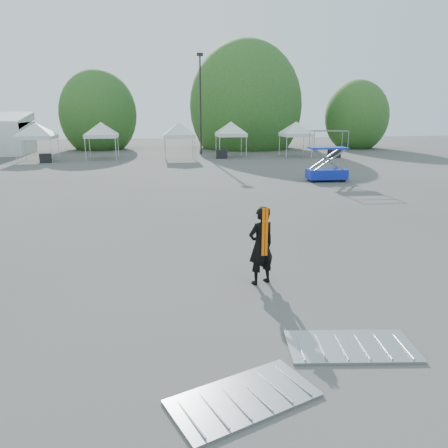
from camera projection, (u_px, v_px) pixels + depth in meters
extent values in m
plane|color=#474442|center=(207.00, 250.00, 13.86)|extent=(120.00, 120.00, 0.00)
cylinder|color=black|center=(201.00, 106.00, 43.73)|extent=(0.16, 0.16, 9.50)
cube|color=black|center=(200.00, 54.00, 42.50)|extent=(0.60, 0.25, 0.30)
cylinder|color=#382314|center=(100.00, 139.00, 50.70)|extent=(0.36, 0.36, 2.27)
ellipsoid|color=#2A541C|center=(98.00, 114.00, 50.00)|extent=(4.16, 4.16, 4.78)
cylinder|color=#382314|center=(245.00, 136.00, 52.14)|extent=(0.36, 0.36, 2.80)
ellipsoid|color=#2A541C|center=(245.00, 106.00, 51.27)|extent=(5.12, 5.12, 5.89)
cylinder|color=#382314|center=(355.00, 139.00, 52.19)|extent=(0.36, 0.36, 2.10)
ellipsoid|color=#2A541C|center=(357.00, 117.00, 51.54)|extent=(3.84, 3.84, 4.42)
cylinder|color=silver|center=(16.00, 151.00, 36.84)|extent=(0.06, 0.06, 2.00)
cylinder|color=silver|center=(51.00, 151.00, 37.26)|extent=(0.06, 0.06, 2.00)
cylinder|color=silver|center=(25.00, 148.00, 39.59)|extent=(0.06, 0.06, 2.00)
cylinder|color=silver|center=(58.00, 148.00, 40.01)|extent=(0.06, 0.06, 2.00)
cube|color=white|center=(37.00, 137.00, 38.15)|extent=(3.07, 3.07, 0.30)
pyramid|color=white|center=(35.00, 123.00, 37.84)|extent=(4.35, 4.35, 1.10)
cylinder|color=silver|center=(85.00, 149.00, 38.72)|extent=(0.06, 0.06, 2.00)
cylinder|color=silver|center=(116.00, 149.00, 39.11)|extent=(0.06, 0.06, 2.00)
cylinder|color=silver|center=(90.00, 147.00, 41.25)|extent=(0.06, 0.06, 2.00)
cylinder|color=silver|center=(118.00, 147.00, 41.63)|extent=(0.06, 0.06, 2.00)
cube|color=white|center=(102.00, 136.00, 39.91)|extent=(2.84, 2.84, 0.30)
pyramid|color=white|center=(101.00, 122.00, 39.59)|extent=(4.01, 4.01, 1.10)
cylinder|color=silver|center=(165.00, 150.00, 38.32)|extent=(0.06, 0.06, 2.00)
cylinder|color=silver|center=(195.00, 149.00, 38.70)|extent=(0.06, 0.06, 2.00)
cylinder|color=silver|center=(165.00, 147.00, 40.82)|extent=(0.06, 0.06, 2.00)
cylinder|color=silver|center=(193.00, 147.00, 41.19)|extent=(0.06, 0.06, 2.00)
cube|color=white|center=(179.00, 136.00, 39.49)|extent=(2.80, 2.80, 0.30)
pyramid|color=white|center=(179.00, 122.00, 39.17)|extent=(3.96, 3.96, 1.10)
cylinder|color=silver|center=(220.00, 148.00, 40.65)|extent=(0.06, 0.06, 2.00)
cylinder|color=silver|center=(246.00, 147.00, 41.02)|extent=(0.06, 0.06, 2.00)
cylinder|color=silver|center=(216.00, 145.00, 43.08)|extent=(0.06, 0.06, 2.00)
cylinder|color=silver|center=(241.00, 145.00, 43.45)|extent=(0.06, 0.06, 2.00)
cube|color=white|center=(231.00, 135.00, 41.78)|extent=(2.74, 2.74, 0.30)
pyramid|color=white|center=(231.00, 122.00, 41.47)|extent=(3.88, 3.88, 1.10)
cylinder|color=silver|center=(286.00, 147.00, 40.74)|extent=(0.06, 0.06, 2.00)
cylinder|color=silver|center=(312.00, 147.00, 41.10)|extent=(0.06, 0.06, 2.00)
cylinder|color=silver|center=(279.00, 145.00, 43.12)|extent=(0.06, 0.06, 2.00)
cylinder|color=silver|center=(303.00, 145.00, 43.48)|extent=(0.06, 0.06, 2.00)
cube|color=white|center=(296.00, 135.00, 41.84)|extent=(2.68, 2.68, 0.30)
pyramid|color=white|center=(296.00, 122.00, 41.52)|extent=(3.79, 3.79, 1.10)
imported|color=black|center=(261.00, 246.00, 10.97)|extent=(0.87, 0.73, 2.02)
cube|color=#FF6305|center=(263.00, 232.00, 10.67)|extent=(0.16, 0.03, 1.21)
cube|color=#0C1EA6|center=(327.00, 174.00, 27.46)|extent=(2.48, 1.33, 0.61)
cube|color=#0C1EA6|center=(328.00, 148.00, 27.05)|extent=(2.38, 1.27, 0.10)
cylinder|color=black|center=(315.00, 180.00, 26.95)|extent=(0.37, 0.17, 0.36)
cylinder|color=black|center=(343.00, 179.00, 27.13)|extent=(0.37, 0.17, 0.36)
cylinder|color=black|center=(310.00, 177.00, 27.92)|extent=(0.37, 0.17, 0.36)
cylinder|color=black|center=(337.00, 177.00, 28.10)|extent=(0.37, 0.17, 0.36)
cube|color=#A0A2A8|center=(243.00, 398.00, 6.67)|extent=(2.50, 1.87, 0.05)
cube|color=#A0A2A8|center=(351.00, 346.00, 8.14)|extent=(2.47, 1.47, 0.05)
cube|color=black|center=(46.00, 158.00, 37.36)|extent=(1.08, 0.90, 0.76)
cube|color=black|center=(222.00, 154.00, 40.71)|extent=(1.16, 0.98, 0.79)
cube|color=black|center=(334.00, 154.00, 41.31)|extent=(1.14, 0.98, 0.77)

